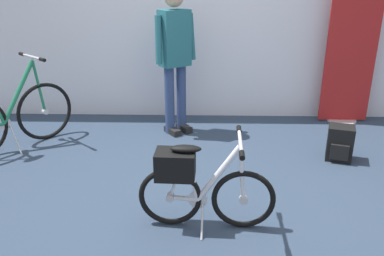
{
  "coord_description": "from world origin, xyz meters",
  "views": [
    {
      "loc": [
        0.16,
        -2.89,
        1.75
      ],
      "look_at": [
        0.08,
        0.18,
        0.55
      ],
      "focal_mm": 37.08,
      "sensor_mm": 36.0,
      "label": 1
    }
  ],
  "objects_px": {
    "floor_banner_stand": "(350,63)",
    "display_bike_left": "(11,116)",
    "backpack_on_floor": "(340,143)",
    "visitor_near_wall": "(175,53)",
    "folding_bike_foreground": "(196,183)"
  },
  "relations": [
    {
      "from": "display_bike_left",
      "to": "backpack_on_floor",
      "type": "relative_size",
      "value": 3.05
    },
    {
      "from": "display_bike_left",
      "to": "visitor_near_wall",
      "type": "height_order",
      "value": "visitor_near_wall"
    },
    {
      "from": "floor_banner_stand",
      "to": "visitor_near_wall",
      "type": "xyz_separation_m",
      "value": [
        -2.08,
        -0.4,
        0.18
      ]
    },
    {
      "from": "folding_bike_foreground",
      "to": "display_bike_left",
      "type": "xyz_separation_m",
      "value": [
        -1.94,
        1.34,
        0.01
      ]
    },
    {
      "from": "backpack_on_floor",
      "to": "floor_banner_stand",
      "type": "bearing_deg",
      "value": 70.52
    },
    {
      "from": "floor_banner_stand",
      "to": "display_bike_left",
      "type": "distance_m",
      "value": 3.89
    },
    {
      "from": "display_bike_left",
      "to": "visitor_near_wall",
      "type": "xyz_separation_m",
      "value": [
        1.68,
        0.54,
        0.56
      ]
    },
    {
      "from": "folding_bike_foreground",
      "to": "backpack_on_floor",
      "type": "relative_size",
      "value": 2.84
    },
    {
      "from": "display_bike_left",
      "to": "backpack_on_floor",
      "type": "xyz_separation_m",
      "value": [
        3.36,
        -0.18,
        -0.19
      ]
    },
    {
      "from": "display_bike_left",
      "to": "visitor_near_wall",
      "type": "bearing_deg",
      "value": 17.96
    },
    {
      "from": "folding_bike_foreground",
      "to": "backpack_on_floor",
      "type": "distance_m",
      "value": 1.84
    },
    {
      "from": "display_bike_left",
      "to": "visitor_near_wall",
      "type": "relative_size",
      "value": 0.66
    },
    {
      "from": "display_bike_left",
      "to": "backpack_on_floor",
      "type": "distance_m",
      "value": 3.37
    },
    {
      "from": "floor_banner_stand",
      "to": "visitor_near_wall",
      "type": "height_order",
      "value": "floor_banner_stand"
    },
    {
      "from": "floor_banner_stand",
      "to": "folding_bike_foreground",
      "type": "bearing_deg",
      "value": -128.47
    }
  ]
}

